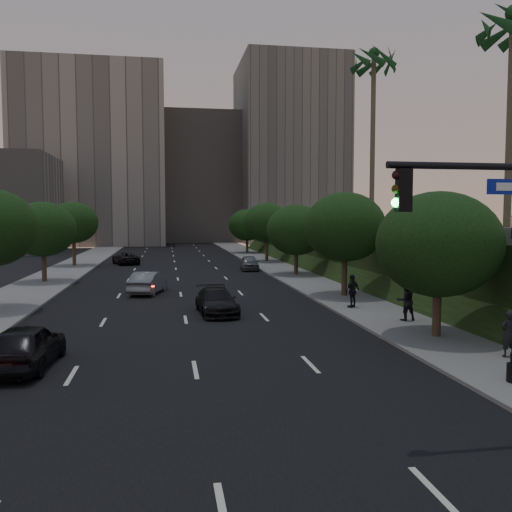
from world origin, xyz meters
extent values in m
plane|color=black|center=(0.00, 0.00, 0.00)|extent=(160.00, 160.00, 0.00)
cube|color=black|center=(0.00, 30.00, 0.01)|extent=(16.00, 140.00, 0.02)
cube|color=slate|center=(10.25, 30.00, 0.07)|extent=(4.50, 140.00, 0.15)
cube|color=slate|center=(-10.25, 30.00, 0.07)|extent=(4.50, 140.00, 0.15)
cube|color=black|center=(22.00, 28.00, 2.00)|extent=(18.00, 90.00, 4.00)
cube|color=slate|center=(13.50, 28.00, 4.35)|extent=(0.35, 90.00, 0.70)
cube|color=gray|center=(-14.00, 92.00, 16.00)|extent=(26.00, 20.00, 32.00)
cube|color=gray|center=(6.00, 102.00, 13.00)|extent=(22.00, 18.00, 26.00)
cube|color=slate|center=(24.00, 96.00, 18.00)|extent=(20.00, 22.00, 36.00)
cylinder|color=#38281C|center=(10.30, 8.00, 1.43)|extent=(0.36, 0.36, 2.86)
ellipsoid|color=black|center=(10.30, 8.00, 4.03)|extent=(5.20, 5.20, 4.42)
cylinder|color=#38281C|center=(10.30, 20.00, 1.61)|extent=(0.36, 0.36, 3.21)
ellipsoid|color=black|center=(10.30, 20.00, 4.53)|extent=(5.20, 5.20, 4.42)
cylinder|color=#38281C|center=(10.30, 33.00, 1.43)|extent=(0.36, 0.36, 2.86)
ellipsoid|color=black|center=(10.30, 33.00, 4.03)|extent=(5.20, 5.20, 4.42)
cylinder|color=#38281C|center=(10.30, 47.00, 1.61)|extent=(0.36, 0.36, 3.21)
ellipsoid|color=black|center=(10.30, 47.00, 4.53)|extent=(5.20, 5.20, 4.42)
cylinder|color=#38281C|center=(10.30, 62.00, 1.43)|extent=(0.36, 0.36, 2.86)
ellipsoid|color=black|center=(10.30, 62.00, 4.03)|extent=(5.20, 5.20, 4.42)
cylinder|color=#38281C|center=(-10.30, 31.00, 1.50)|extent=(0.36, 0.36, 2.99)
ellipsoid|color=black|center=(-10.30, 31.00, 4.22)|extent=(5.00, 5.00, 4.25)
cylinder|color=#38281C|center=(-10.30, 45.00, 1.63)|extent=(0.36, 0.36, 3.26)
ellipsoid|color=black|center=(-10.30, 45.00, 4.59)|extent=(5.00, 5.00, 4.25)
cylinder|color=#4C4233|center=(17.50, 14.00, 10.00)|extent=(0.40, 0.40, 12.00)
cylinder|color=#4C4233|center=(16.00, 30.00, 11.25)|extent=(0.40, 0.40, 14.50)
cylinder|color=black|center=(6.55, -1.74, 6.30)|extent=(5.40, 0.16, 0.16)
cube|color=black|center=(4.25, -1.74, 5.75)|extent=(0.32, 0.22, 0.95)
sphere|color=black|center=(4.07, -1.74, 6.08)|extent=(0.20, 0.20, 0.20)
sphere|color=#3F2B0A|center=(4.07, -1.74, 5.78)|extent=(0.20, 0.20, 0.20)
sphere|color=#19F24C|center=(4.07, -1.74, 5.48)|extent=(0.20, 0.20, 0.20)
imported|color=black|center=(-5.68, 6.19, 0.78)|extent=(2.14, 4.70, 1.56)
imported|color=slate|center=(-2.13, 23.87, 0.75)|extent=(2.66, 4.82, 1.51)
imported|color=black|center=(-5.28, 47.11, 0.66)|extent=(3.50, 5.21, 1.33)
imported|color=black|center=(1.70, 15.48, 0.68)|extent=(2.20, 4.81, 1.36)
imported|color=#5B5F62|center=(7.00, 38.53, 0.72)|extent=(2.03, 4.33, 1.43)
imported|color=black|center=(11.17, 4.41, 0.98)|extent=(0.63, 0.44, 1.67)
imported|color=black|center=(10.51, 11.46, 1.12)|extent=(0.97, 0.77, 1.93)
imported|color=black|center=(9.25, 15.47, 1.07)|extent=(1.15, 0.96, 1.84)
camera|label=1|loc=(-0.92, -13.00, 5.17)|focal=38.00mm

